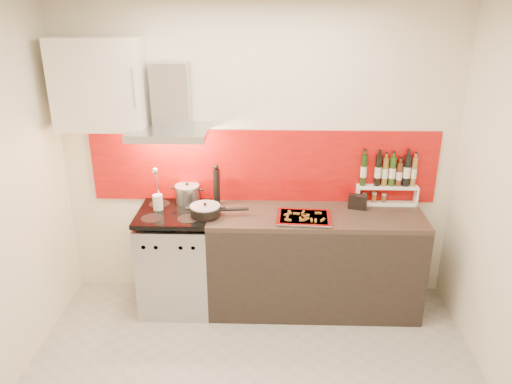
{
  "coord_description": "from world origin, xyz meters",
  "views": [
    {
      "loc": [
        0.11,
        -2.72,
        2.61
      ],
      "look_at": [
        0.0,
        0.95,
        1.15
      ],
      "focal_mm": 35.0,
      "sensor_mm": 36.0,
      "label": 1
    }
  ],
  "objects_px": {
    "stock_pot": "(188,194)",
    "saute_pan": "(206,210)",
    "baking_tray": "(304,217)",
    "range_stove": "(177,260)",
    "pepper_mill": "(217,186)",
    "counter": "(314,261)"
  },
  "relations": [
    {
      "from": "stock_pot",
      "to": "baking_tray",
      "type": "relative_size",
      "value": 0.46
    },
    {
      "from": "counter",
      "to": "stock_pot",
      "type": "xyz_separation_m",
      "value": [
        -1.11,
        0.2,
        0.54
      ]
    },
    {
      "from": "pepper_mill",
      "to": "stock_pot",
      "type": "bearing_deg",
      "value": 174.54
    },
    {
      "from": "stock_pot",
      "to": "baking_tray",
      "type": "bearing_deg",
      "value": -17.14
    },
    {
      "from": "saute_pan",
      "to": "pepper_mill",
      "type": "distance_m",
      "value": 0.29
    },
    {
      "from": "stock_pot",
      "to": "saute_pan",
      "type": "height_order",
      "value": "stock_pot"
    },
    {
      "from": "saute_pan",
      "to": "stock_pot",
      "type": "bearing_deg",
      "value": 125.17
    },
    {
      "from": "saute_pan",
      "to": "baking_tray",
      "type": "bearing_deg",
      "value": -2.0
    },
    {
      "from": "baking_tray",
      "to": "counter",
      "type": "bearing_deg",
      "value": 44.4
    },
    {
      "from": "stock_pot",
      "to": "saute_pan",
      "type": "bearing_deg",
      "value": -54.83
    },
    {
      "from": "range_stove",
      "to": "stock_pot",
      "type": "xyz_separation_m",
      "value": [
        0.09,
        0.2,
        0.55
      ]
    },
    {
      "from": "saute_pan",
      "to": "range_stove",
      "type": "bearing_deg",
      "value": 165.09
    },
    {
      "from": "range_stove",
      "to": "baking_tray",
      "type": "relative_size",
      "value": 1.98
    },
    {
      "from": "counter",
      "to": "stock_pot",
      "type": "height_order",
      "value": "stock_pot"
    },
    {
      "from": "counter",
      "to": "baking_tray",
      "type": "height_order",
      "value": "baking_tray"
    },
    {
      "from": "range_stove",
      "to": "pepper_mill",
      "type": "bearing_deg",
      "value": 27.02
    },
    {
      "from": "stock_pot",
      "to": "saute_pan",
      "type": "relative_size",
      "value": 0.44
    },
    {
      "from": "range_stove",
      "to": "stock_pot",
      "type": "bearing_deg",
      "value": 65.94
    },
    {
      "from": "range_stove",
      "to": "saute_pan",
      "type": "xyz_separation_m",
      "value": [
        0.29,
        -0.08,
        0.51
      ]
    },
    {
      "from": "counter",
      "to": "saute_pan",
      "type": "bearing_deg",
      "value": -174.9
    },
    {
      "from": "counter",
      "to": "pepper_mill",
      "type": "bearing_deg",
      "value": 168.45
    },
    {
      "from": "pepper_mill",
      "to": "baking_tray",
      "type": "xyz_separation_m",
      "value": [
        0.74,
        -0.28,
        -0.16
      ]
    }
  ]
}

